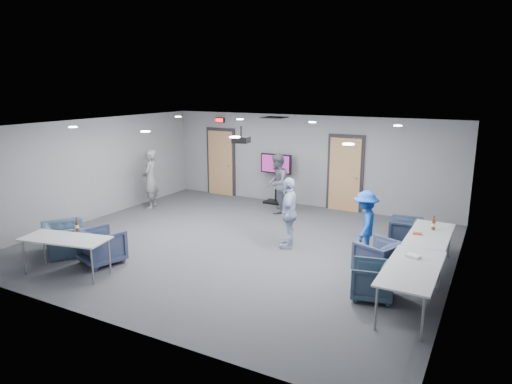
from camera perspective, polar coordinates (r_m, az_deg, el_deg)
The scene contains 29 objects.
floor at distance 10.50m, azimuth -2.14°, elevation -6.55°, with size 9.00×9.00×0.00m, color #373A3E.
ceiling at distance 9.92m, azimuth -2.27°, elevation 8.29°, with size 9.00×9.00×0.00m, color silver.
wall_back at distance 13.66m, azimuth 6.36°, elevation 3.88°, with size 9.00×0.02×2.70m, color gray.
wall_front at distance 7.11m, azimuth -18.87°, elevation -5.60°, with size 9.00×0.02×2.70m, color gray.
wall_left at distance 12.96m, azimuth -19.63°, elevation 2.68°, with size 0.02×8.00×2.70m, color gray.
wall_right at distance 8.81m, azimuth 23.95°, elevation -2.44°, with size 0.02×8.00×2.70m, color gray.
door_left at distance 15.03m, azimuth -4.41°, elevation 3.69°, with size 1.06×0.17×2.24m.
door_right at distance 13.27m, azimuth 11.06°, elevation 2.20°, with size 1.06×0.17×2.24m.
exit_sign at distance 14.85m, azimuth -4.55°, elevation 8.95°, with size 0.32×0.08×0.16m.
hvac_diffuser at distance 12.62m, azimuth 2.30°, elevation 9.29°, with size 0.60×0.60×0.03m, color black.
downlights at distance 9.92m, azimuth -2.27°, elevation 8.20°, with size 6.18×3.78×0.02m.
person_a at distance 13.68m, azimuth -13.08°, elevation 1.59°, with size 0.63×0.42×1.74m, color gray.
person_b at distance 12.85m, azimuth 2.61°, elevation 1.06°, with size 0.82×0.64×1.69m, color slate.
person_c at distance 10.13m, azimuth 4.14°, elevation -2.60°, with size 0.93×0.39×1.59m, color #A3B4D2.
person_d at distance 9.88m, azimuth 13.49°, elevation -3.89°, with size 0.92×0.53×1.42m, color #1B4AB1.
chair_right_a at distance 10.85m, azimuth 18.17°, elevation -4.78°, with size 0.69×0.71×0.65m, color #34415A.
chair_right_b at distance 9.11m, azimuth 14.98°, elevation -7.91°, with size 0.72×0.74×0.68m, color #3C4667.
chair_right_c at distance 8.13m, azimuth 14.27°, elevation -10.68°, with size 0.67×0.69×0.63m, color #324557.
chair_front_a at distance 9.84m, azimuth -18.70°, elevation -6.45°, with size 0.76×0.79×0.71m, color #363F5E.
chair_front_b at distance 10.69m, azimuth -22.85°, elevation -5.43°, with size 1.00×0.87×0.65m, color #384B60.
table_right_a at distance 9.56m, azimuth 20.88°, elevation -5.14°, with size 0.76×1.83×0.73m.
table_right_b at distance 7.78m, azimuth 18.92°, elevation -9.15°, with size 0.82×1.96×0.73m.
table_front_left at distance 9.43m, azimuth -22.73°, elevation -5.59°, with size 1.78×1.03×0.73m.
bottle_front at distance 9.71m, azimuth -21.48°, elevation -3.99°, with size 0.07×0.07×0.28m.
bottle_right at distance 9.80m, azimuth 21.31°, elevation -3.81°, with size 0.08×0.08×0.29m.
snack_box at distance 9.41m, azimuth 19.51°, elevation -4.90°, with size 0.16×0.11×0.04m, color #C13F30.
wrapper at distance 8.17m, azimuth 19.03°, elevation -7.57°, with size 0.22×0.15×0.05m, color white.
tv_stand at distance 13.87m, azimuth 2.50°, elevation 2.06°, with size 1.00×0.47×1.53m.
projector at distance 9.93m, azimuth -1.88°, elevation 6.58°, with size 0.39×0.36×0.36m.
Camera 1 is at (5.03, -8.51, 3.56)m, focal length 32.00 mm.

